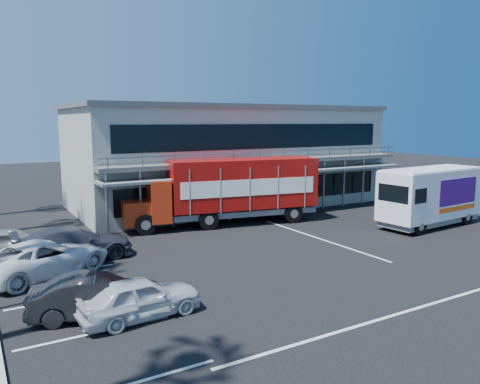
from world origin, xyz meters
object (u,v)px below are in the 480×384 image
red_truck (229,188)px  parked_car_a (140,297)px  white_van (431,196)px  parked_car_b (97,296)px

red_truck → parked_car_a: size_ratio=3.07×
white_van → parked_car_b: (-20.33, -3.22, -1.15)m
parked_car_b → parked_car_a: bearing=-108.4°
parked_car_a → red_truck: bearing=-45.7°
white_van → parked_car_a: white_van is taller
red_truck → parked_car_a: bearing=-120.6°
white_van → parked_car_a: bearing=-172.2°
white_van → parked_car_b: 20.61m
parked_car_a → parked_car_b: (-1.16, 0.78, 0.02)m
parked_car_a → white_van: bearing=-83.0°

